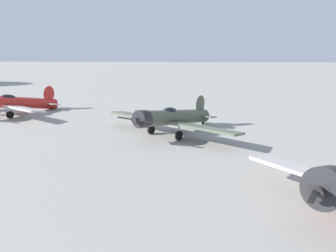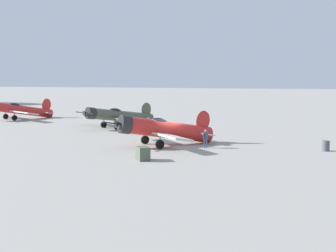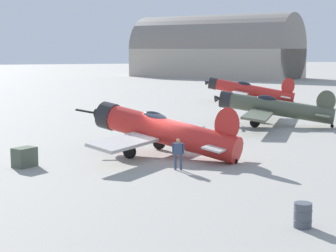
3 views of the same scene
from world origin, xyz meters
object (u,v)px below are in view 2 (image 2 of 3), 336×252
Objects in this scene: airplane_far_line at (18,110)px; ground_crew_mechanic at (206,137)px; airplane_mid_apron at (118,116)px; airplane_foreground at (163,129)px; fuel_drum at (326,146)px; equipment_crate at (143,154)px.

ground_crew_mechanic is (19.96, 32.42, -0.43)m from airplane_far_line.
ground_crew_mechanic is (12.84, 13.64, -0.50)m from airplane_mid_apron.
airplane_mid_apron is 7.26× the size of ground_crew_mechanic.
ground_crew_mechanic is (0.32, 4.06, -0.50)m from airplane_foreground.
ground_crew_mechanic is 1.85× the size of fuel_drum.
airplane_foreground is 0.79× the size of airplane_far_line.
airplane_far_line reaches higher than fuel_drum.
ground_crew_mechanic is at bearing 81.57° from airplane_mid_apron.
fuel_drum is (-0.78, 14.34, -1.05)m from airplane_foreground.
fuel_drum is (18.86, 42.70, -0.98)m from airplane_far_line.
airplane_mid_apron is 13.44× the size of fuel_drum.
airplane_far_line is 13.13× the size of fuel_drum.
airplane_far_line is 7.09× the size of ground_crew_mechanic.
ground_crew_mechanic is at bearing 133.42° from airplane_foreground.
airplane_mid_apron reaches higher than ground_crew_mechanic.
airplane_mid_apron is at bearing -94.65° from airplane_foreground.
airplane_mid_apron is 26.67m from fuel_drum.
equipment_crate is at bearing -57.41° from fuel_drum.
airplane_mid_apron is 22.91m from equipment_crate.
ground_crew_mechanic reaches higher than fuel_drum.
fuel_drum is at bearing 141.02° from airplane_foreground.
airplane_far_line is at bearing 178.16° from ground_crew_mechanic.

